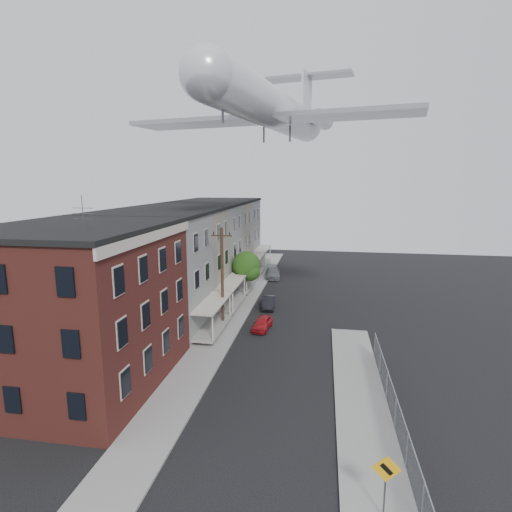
{
  "coord_description": "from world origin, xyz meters",
  "views": [
    {
      "loc": [
        2.98,
        -14.92,
        12.89
      ],
      "look_at": [
        -0.76,
        7.09,
        8.7
      ],
      "focal_mm": 28.0,
      "sensor_mm": 36.0,
      "label": 1
    }
  ],
  "objects_px": {
    "street_tree": "(247,267)",
    "car_near": "(262,323)",
    "warning_sign": "(386,477)",
    "airplane": "(276,110)",
    "car_mid": "(268,302)",
    "car_far": "(273,273)",
    "utility_pole": "(222,277)"
  },
  "relations": [
    {
      "from": "street_tree",
      "to": "car_far",
      "type": "relative_size",
      "value": 1.1
    },
    {
      "from": "warning_sign",
      "to": "car_near",
      "type": "relative_size",
      "value": 0.86
    },
    {
      "from": "warning_sign",
      "to": "car_mid",
      "type": "height_order",
      "value": "warning_sign"
    },
    {
      "from": "warning_sign",
      "to": "utility_pole",
      "type": "bearing_deg",
      "value": 120.48
    },
    {
      "from": "car_near",
      "to": "car_mid",
      "type": "bearing_deg",
      "value": 99.64
    },
    {
      "from": "warning_sign",
      "to": "car_mid",
      "type": "bearing_deg",
      "value": 107.49
    },
    {
      "from": "car_mid",
      "to": "airplane",
      "type": "xyz_separation_m",
      "value": [
        0.49,
        0.76,
        19.03
      ]
    },
    {
      "from": "car_mid",
      "to": "airplane",
      "type": "bearing_deg",
      "value": 51.57
    },
    {
      "from": "car_mid",
      "to": "car_far",
      "type": "height_order",
      "value": "car_far"
    },
    {
      "from": "street_tree",
      "to": "airplane",
      "type": "height_order",
      "value": "airplane"
    },
    {
      "from": "warning_sign",
      "to": "airplane",
      "type": "bearing_deg",
      "value": 106.01
    },
    {
      "from": "car_mid",
      "to": "car_far",
      "type": "relative_size",
      "value": 0.76
    },
    {
      "from": "car_near",
      "to": "airplane",
      "type": "xyz_separation_m",
      "value": [
        0.17,
        6.89,
        19.07
      ]
    },
    {
      "from": "utility_pole",
      "to": "car_mid",
      "type": "distance_m",
      "value": 8.18
    },
    {
      "from": "street_tree",
      "to": "car_mid",
      "type": "height_order",
      "value": "street_tree"
    },
    {
      "from": "car_far",
      "to": "airplane",
      "type": "bearing_deg",
      "value": -89.21
    },
    {
      "from": "warning_sign",
      "to": "car_far",
      "type": "distance_m",
      "value": 39.53
    },
    {
      "from": "car_mid",
      "to": "airplane",
      "type": "height_order",
      "value": "airplane"
    },
    {
      "from": "street_tree",
      "to": "car_far",
      "type": "xyz_separation_m",
      "value": [
        1.67,
        9.48,
        -2.77
      ]
    },
    {
      "from": "street_tree",
      "to": "airplane",
      "type": "xyz_separation_m",
      "value": [
        3.38,
        -2.84,
        16.17
      ]
    },
    {
      "from": "car_far",
      "to": "airplane",
      "type": "distance_m",
      "value": 22.66
    },
    {
      "from": "street_tree",
      "to": "car_near",
      "type": "distance_m",
      "value": 10.65
    },
    {
      "from": "warning_sign",
      "to": "car_mid",
      "type": "distance_m",
      "value": 26.6
    },
    {
      "from": "car_mid",
      "to": "warning_sign",
      "type": "bearing_deg",
      "value": -78.01
    },
    {
      "from": "utility_pole",
      "to": "car_mid",
      "type": "height_order",
      "value": "utility_pole"
    },
    {
      "from": "warning_sign",
      "to": "airplane",
      "type": "distance_m",
      "value": 32.44
    },
    {
      "from": "street_tree",
      "to": "car_near",
      "type": "height_order",
      "value": "street_tree"
    },
    {
      "from": "street_tree",
      "to": "car_mid",
      "type": "xyz_separation_m",
      "value": [
        2.89,
        -3.6,
        -2.86
      ]
    },
    {
      "from": "airplane",
      "to": "utility_pole",
      "type": "bearing_deg",
      "value": -117.63
    },
    {
      "from": "car_near",
      "to": "car_far",
      "type": "distance_m",
      "value": 19.28
    },
    {
      "from": "warning_sign",
      "to": "utility_pole",
      "type": "xyz_separation_m",
      "value": [
        -11.2,
        19.03,
        2.79
      ]
    },
    {
      "from": "warning_sign",
      "to": "car_near",
      "type": "height_order",
      "value": "warning_sign"
    }
  ]
}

